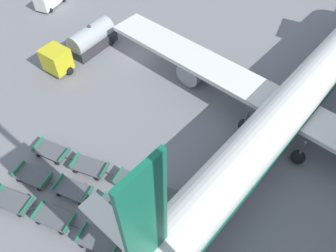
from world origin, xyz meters
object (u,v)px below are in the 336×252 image
Objects in this scene: baggage_dolly_row_mid_a_col_d at (167,229)px; baggage_dolly_row_mid_b_col_d at (177,201)px; baggage_dolly_row_near_col_c at (99,241)px; baggage_dolly_row_mid_b_col_b at (90,167)px; baggage_dolly_row_near_col_b at (55,218)px; baggage_dolly_row_mid_a_col_c at (118,209)px; airplane at (297,99)px; baggage_dolly_row_mid_a_col_a at (33,176)px; baggage_dolly_row_mid_a_col_b at (73,190)px; baggage_dolly_row_near_col_a at (13,201)px; baggage_dolly_row_mid_b_col_a at (52,151)px; baggage_dolly_row_mid_b_col_c at (133,183)px; fuel_tanker_primary at (84,44)px.

baggage_dolly_row_mid_a_col_d is 1.00× the size of baggage_dolly_row_mid_b_col_d.
baggage_dolly_row_mid_b_col_b is at bearing 139.61° from baggage_dolly_row_near_col_c.
baggage_dolly_row_near_col_b is 4.67m from baggage_dolly_row_mid_a_col_c.
baggage_dolly_row_near_col_c is 1.00× the size of baggage_dolly_row_mid_a_col_d.
airplane reaches higher than baggage_dolly_row_mid_a_col_a.
baggage_dolly_row_mid_b_col_b is (-1.00, 4.80, 0.00)m from baggage_dolly_row_near_col_b.
baggage_dolly_row_near_col_b and baggage_dolly_row_near_col_c have the same top height.
baggage_dolly_row_mid_a_col_a is 1.00× the size of baggage_dolly_row_mid_a_col_d.
baggage_dolly_row_near_col_a is at bearing -132.33° from baggage_dolly_row_mid_a_col_b.
baggage_dolly_row_mid_a_col_a is (-4.16, 1.49, 0.00)m from baggage_dolly_row_near_col_b.
baggage_dolly_row_mid_b_col_a is 3.89m from baggage_dolly_row_mid_b_col_b.
baggage_dolly_row_mid_a_col_b is (3.07, 3.37, 0.00)m from baggage_dolly_row_near_col_a.
baggage_dolly_row_near_col_c and baggage_dolly_row_mid_b_col_d have the same top height.
airplane is 11.74× the size of baggage_dolly_row_near_col_a.
baggage_dolly_row_mid_a_col_c is (7.54, 1.74, 0.00)m from baggage_dolly_row_mid_a_col_a.
baggage_dolly_row_mid_b_col_d is (2.77, 5.79, 0.00)m from baggage_dolly_row_near_col_c.
baggage_dolly_row_mid_a_col_a and baggage_dolly_row_mid_b_col_d have the same top height.
baggage_dolly_row_mid_a_col_b is 4.00m from baggage_dolly_row_mid_a_col_c.
baggage_dolly_row_near_col_b is 1.00× the size of baggage_dolly_row_mid_a_col_a.
baggage_dolly_row_near_col_b is 2.52m from baggage_dolly_row_mid_a_col_b.
baggage_dolly_row_mid_b_col_a is at bearing -179.63° from baggage_dolly_row_mid_a_col_d.
baggage_dolly_row_mid_b_col_c is at bearing 12.43° from baggage_dolly_row_mid_b_col_b.
baggage_dolly_row_near_col_b is (12.63, -16.06, -0.82)m from fuel_tanker_primary.
fuel_tanker_primary is at bearing 141.27° from baggage_dolly_row_mid_a_col_c.
airplane reaches higher than baggage_dolly_row_near_col_b.
fuel_tanker_primary is 2.51× the size of baggage_dolly_row_mid_a_col_d.
baggage_dolly_row_near_col_b is 4.90m from baggage_dolly_row_mid_b_col_b.
baggage_dolly_row_mid_b_col_b is at bearing 11.11° from baggage_dolly_row_mid_b_col_a.
baggage_dolly_row_near_col_c is 1.00× the size of baggage_dolly_row_mid_b_col_a.
baggage_dolly_row_mid_a_col_d is at bearing -4.63° from baggage_dolly_row_mid_b_col_b.
baggage_dolly_row_mid_a_col_a and baggage_dolly_row_mid_a_col_b have the same top height.
baggage_dolly_row_mid_a_col_d is at bearing 12.97° from baggage_dolly_row_mid_a_col_c.
fuel_tanker_primary is at bearing -172.35° from airplane.
baggage_dolly_row_mid_a_col_d is (3.92, 0.90, 0.00)m from baggage_dolly_row_mid_a_col_c.
fuel_tanker_primary is at bearing 153.45° from baggage_dolly_row_mid_b_col_d.
baggage_dolly_row_mid_a_col_a is at bearing 160.33° from baggage_dolly_row_near_col_b.
baggage_dolly_row_mid_b_col_d is (19.31, -9.65, -0.82)m from fuel_tanker_primary.
baggage_dolly_row_mid_a_col_d and baggage_dolly_row_mid_b_col_a have the same top height.
airplane reaches higher than baggage_dolly_row_mid_b_col_d.
baggage_dolly_row_mid_a_col_a is at bearing 173.88° from baggage_dolly_row_near_col_c.
baggage_dolly_row_near_col_c and baggage_dolly_row_mid_a_col_b have the same top height.
baggage_dolly_row_near_col_a and baggage_dolly_row_mid_b_col_c have the same top height.
baggage_dolly_row_mid_b_col_c is at bearing 100.83° from baggage_dolly_row_near_col_c.
airplane reaches higher than baggage_dolly_row_near_col_c.
baggage_dolly_row_mid_b_col_a is (7.81, -12.01, -0.82)m from fuel_tanker_primary.
baggage_dolly_row_near_col_a is 12.64m from baggage_dolly_row_mid_b_col_d.
baggage_dolly_row_mid_a_col_c and baggage_dolly_row_mid_b_col_d have the same top height.
baggage_dolly_row_near_col_b is 3.96m from baggage_dolly_row_near_col_c.
baggage_dolly_row_mid_a_col_c and baggage_dolly_row_mid_b_col_b have the same top height.
baggage_dolly_row_mid_b_col_b is 4.04m from baggage_dolly_row_mid_b_col_c.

